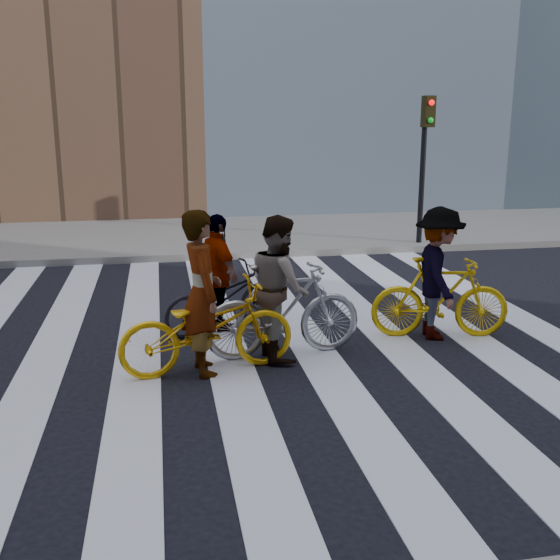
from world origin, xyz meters
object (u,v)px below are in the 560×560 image
object	(u,v)px
bike_yellow_right	(440,298)
rider_mid	(279,287)
bike_silver_mid	(283,310)
rider_rear	(218,274)
rider_left	(202,293)
bike_yellow_left	(207,328)
bike_dark_rear	(222,298)
rider_right	(438,274)
traffic_signal	(425,146)

from	to	relation	value
bike_yellow_right	rider_mid	size ratio (longest dim) A/B	1.04
bike_silver_mid	rider_rear	world-z (taller)	rider_rear
bike_silver_mid	bike_yellow_right	world-z (taller)	bike_silver_mid
bike_silver_mid	rider_rear	distance (m)	1.35
bike_yellow_right	rider_mid	bearing A→B (deg)	108.81
bike_silver_mid	rider_left	bearing A→B (deg)	104.02
rider_left	rider_mid	size ratio (longest dim) A/B	1.08
rider_rear	bike_yellow_left	bearing A→B (deg)	145.61
bike_silver_mid	rider_mid	xyz separation A→B (m)	(-0.05, 0.00, 0.29)
bike_yellow_left	bike_dark_rear	world-z (taller)	bike_yellow_left
bike_silver_mid	bike_dark_rear	xyz separation A→B (m)	(-0.64, 1.13, -0.13)
bike_silver_mid	rider_mid	size ratio (longest dim) A/B	1.12
rider_left	rider_rear	xyz separation A→B (m)	(0.31, 1.49, -0.14)
bike_yellow_left	bike_yellow_right	xyz separation A→B (m)	(3.15, 0.68, 0.02)
rider_mid	rider_right	bearing A→B (deg)	-86.88
traffic_signal	bike_silver_mid	bearing A→B (deg)	-125.22
rider_mid	rider_rear	distance (m)	1.31
bike_silver_mid	rider_right	distance (m)	2.19
traffic_signal	bike_silver_mid	world-z (taller)	traffic_signal
bike_dark_rear	rider_right	world-z (taller)	rider_right
bike_dark_rear	rider_mid	bearing A→B (deg)	-176.77
traffic_signal	bike_yellow_right	distance (m)	6.32
bike_yellow_right	rider_rear	size ratio (longest dim) A/B	1.13
traffic_signal	rider_mid	size ratio (longest dim) A/B	1.88
rider_left	bike_dark_rear	bearing A→B (deg)	-22.45
rider_rear	bike_yellow_right	bearing A→B (deg)	-130.02
bike_yellow_left	rider_mid	xyz separation A→B (m)	(0.91, 0.35, 0.35)
bike_yellow_left	rider_right	bearing A→B (deg)	-86.37
traffic_signal	rider_left	xyz separation A→B (m)	(-5.27, -6.40, -1.33)
bike_yellow_right	rider_right	size ratio (longest dim) A/B	1.04
bike_silver_mid	rider_left	world-z (taller)	rider_left
rider_left	rider_mid	bearing A→B (deg)	-78.45
rider_right	rider_rear	bearing A→B (deg)	84.62
rider_mid	rider_rear	size ratio (longest dim) A/B	1.08
rider_mid	rider_rear	bearing A→B (deg)	24.20
bike_yellow_left	bike_yellow_right	world-z (taller)	bike_yellow_right
traffic_signal	rider_right	distance (m)	6.26
bike_yellow_right	rider_rear	bearing A→B (deg)	84.88
traffic_signal	bike_dark_rear	bearing A→B (deg)	-135.01
bike_yellow_left	bike_dark_rear	bearing A→B (deg)	-20.62
rider_right	bike_silver_mid	bearing A→B (deg)	109.19
bike_yellow_left	rider_right	world-z (taller)	rider_right
rider_right	bike_dark_rear	bearing A→B (deg)	84.34
bike_dark_rear	rider_left	bearing A→B (deg)	141.93
bike_dark_rear	rider_left	world-z (taller)	rider_left
traffic_signal	bike_dark_rear	distance (m)	7.18
traffic_signal	bike_yellow_left	size ratio (longest dim) A/B	1.63
bike_yellow_left	bike_silver_mid	world-z (taller)	bike_silver_mid
bike_silver_mid	traffic_signal	bearing A→B (deg)	-40.59
traffic_signal	rider_rear	bearing A→B (deg)	-135.30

